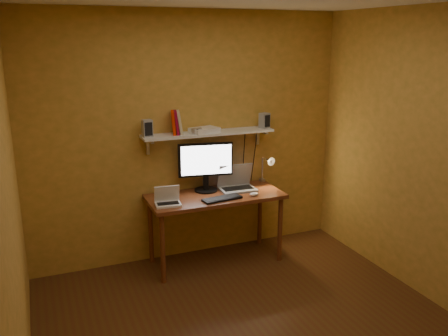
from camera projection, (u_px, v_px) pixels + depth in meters
name	position (u px, v px, depth m)	size (l,w,h in m)	color
room	(256.00, 179.00, 3.55)	(3.44, 3.24, 2.64)	#4E3014
desk	(215.00, 202.00, 4.92)	(1.40, 0.60, 0.75)	brown
wall_shelf	(208.00, 133.00, 4.91)	(1.40, 0.25, 0.21)	white
monitor	(206.00, 164.00, 4.94)	(0.57, 0.28, 0.52)	black
laptop	(236.00, 183.00, 5.06)	(0.39, 0.29, 0.27)	#919399
netbook	(168.00, 199.00, 4.60)	(0.26, 0.20, 0.19)	white
keyboard	(222.00, 199.00, 4.74)	(0.40, 0.13, 0.02)	black
mouse	(254.00, 194.00, 4.86)	(0.10, 0.06, 0.04)	white
desk_lamp	(267.00, 166.00, 5.19)	(0.09, 0.23, 0.38)	silver
speaker_left	(147.00, 128.00, 4.65)	(0.09, 0.09, 0.17)	#919399
speaker_right	(264.00, 120.00, 5.10)	(0.09, 0.09, 0.16)	#919399
books	(177.00, 123.00, 4.76)	(0.16, 0.17, 0.24)	red
shelf_camera	(197.00, 131.00, 4.78)	(0.11, 0.05, 0.06)	silver
router	(204.00, 130.00, 4.88)	(0.29, 0.19, 0.05)	white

